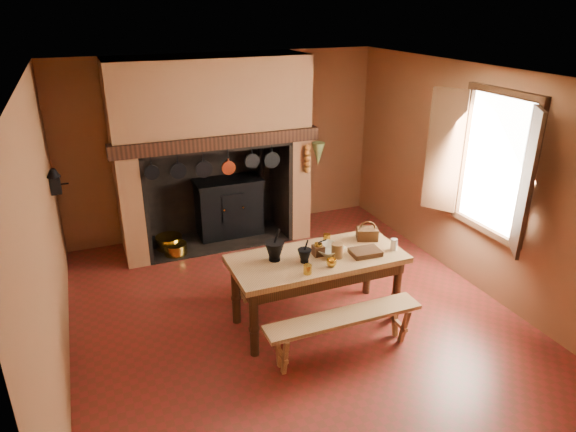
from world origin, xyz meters
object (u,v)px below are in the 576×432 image
object	(u,v)px
work_table	(317,267)
wicker_basket	(367,233)
coffee_grinder	(318,250)
iron_range	(229,206)
bench_front	(344,325)
mixing_bowl	(328,250)

from	to	relation	value
work_table	wicker_basket	distance (m)	0.79
work_table	coffee_grinder	bearing A→B (deg)	48.35
work_table	iron_range	bearing A→B (deg)	95.25
bench_front	wicker_basket	bearing A→B (deg)	49.01
bench_front	mixing_bowl	distance (m)	0.89
wicker_basket	coffee_grinder	bearing A→B (deg)	-144.90
iron_range	bench_front	bearing A→B (deg)	-85.78
bench_front	wicker_basket	distance (m)	1.26
iron_range	coffee_grinder	distance (m)	2.75
work_table	coffee_grinder	distance (m)	0.21
iron_range	wicker_basket	distance (m)	2.76
mixing_bowl	wicker_basket	bearing A→B (deg)	14.84
work_table	bench_front	xyz separation A→B (m)	(-0.00, -0.67, -0.35)
iron_range	mixing_bowl	size ratio (longest dim) A/B	4.78
bench_front	iron_range	bearing A→B (deg)	94.22
coffee_grinder	mixing_bowl	xyz separation A→B (m)	(0.13, 0.00, -0.03)
iron_range	bench_front	size ratio (longest dim) A/B	0.93
work_table	coffee_grinder	world-z (taller)	coffee_grinder
iron_range	coffee_grinder	bearing A→B (deg)	-84.27
iron_range	mixing_bowl	world-z (taller)	iron_range
coffee_grinder	mixing_bowl	world-z (taller)	coffee_grinder
iron_range	wicker_basket	size ratio (longest dim) A/B	5.39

